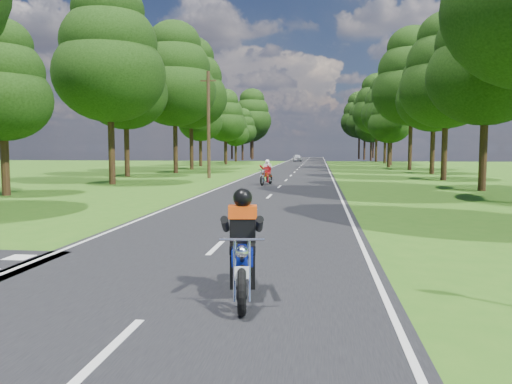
# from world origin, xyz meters

# --- Properties ---
(ground) EXTENTS (160.00, 160.00, 0.00)m
(ground) POSITION_xyz_m (0.00, 0.00, 0.00)
(ground) COLOR #2F6216
(ground) RESTS_ON ground
(main_road) EXTENTS (7.00, 140.00, 0.02)m
(main_road) POSITION_xyz_m (0.00, 50.00, 0.01)
(main_road) COLOR black
(main_road) RESTS_ON ground
(road_markings) EXTENTS (7.40, 140.00, 0.01)m
(road_markings) POSITION_xyz_m (-0.14, 48.13, 0.02)
(road_markings) COLOR silver
(road_markings) RESTS_ON main_road
(treeline) EXTENTS (40.00, 115.35, 14.78)m
(treeline) POSITION_xyz_m (1.43, 60.06, 8.25)
(treeline) COLOR black
(treeline) RESTS_ON ground
(telegraph_pole) EXTENTS (1.20, 0.26, 8.00)m
(telegraph_pole) POSITION_xyz_m (-6.00, 28.00, 4.07)
(telegraph_pole) COLOR #382616
(telegraph_pole) RESTS_ON ground
(rider_near_blue) EXTENTS (0.92, 2.04, 1.64)m
(rider_near_blue) POSITION_xyz_m (1.18, -1.82, 0.84)
(rider_near_blue) COLOR #0D1D97
(rider_near_blue) RESTS_ON main_road
(rider_far_red) EXTENTS (1.00, 1.96, 1.56)m
(rider_far_red) POSITION_xyz_m (-0.92, 21.36, 0.80)
(rider_far_red) COLOR #97240B
(rider_far_red) RESTS_ON main_road
(distant_car) EXTENTS (1.69, 3.78, 1.26)m
(distant_car) POSITION_xyz_m (-1.41, 77.09, 0.65)
(distant_car) COLOR silver
(distant_car) RESTS_ON main_road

